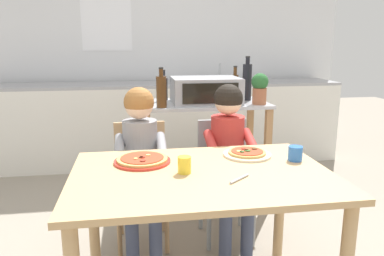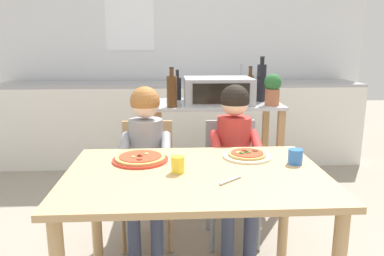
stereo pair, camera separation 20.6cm
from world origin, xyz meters
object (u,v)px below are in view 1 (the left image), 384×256
serving_spoon (239,179)px  pizza_plate_red_rimmed (142,160)px  bottle_brown_beer (247,81)px  child_in_red_shirt (229,147)px  dining_table (202,192)px  potted_herb_plant (260,88)px  dining_chair_left (141,174)px  child_in_grey_shirt (141,151)px  toaster_oven (206,90)px  bottle_dark_olive_oil (235,85)px  pizza_plate_cream (247,153)px  drinking_cup_blue (295,153)px  bottle_tall_green_wine (161,91)px  kitchen_island_cart (204,138)px  bottle_clear_vinegar (164,88)px  drinking_cup_yellow (184,165)px  dining_chair_right (225,170)px

serving_spoon → pizza_plate_red_rimmed: bearing=142.6°
bottle_brown_beer → child_in_red_shirt: (-0.32, -0.70, -0.35)m
dining_table → potted_herb_plant: bearing=58.9°
dining_chair_left → child_in_grey_shirt: (0.00, -0.12, 0.20)m
child_in_red_shirt → bottle_brown_beer: bearing=65.2°
serving_spoon → bottle_brown_beer: bearing=71.8°
toaster_oven → potted_herb_plant: potted_herb_plant is taller
bottle_dark_olive_oil → pizza_plate_cream: (-0.26, -1.23, -0.24)m
toaster_oven → serving_spoon: (-0.11, -1.35, -0.23)m
potted_herb_plant → drinking_cup_blue: (-0.14, -0.98, -0.23)m
potted_herb_plant → bottle_dark_olive_oil: bearing=104.7°
bottle_tall_green_wine → drinking_cup_blue: bearing=-56.6°
toaster_oven → bottle_dark_olive_oil: size_ratio=1.93×
bottle_dark_olive_oil → child_in_red_shirt: 0.94m
kitchen_island_cart → bottle_tall_green_wine: (-0.35, -0.19, 0.42)m
child_in_red_shirt → serving_spoon: bearing=-101.4°
kitchen_island_cart → bottle_dark_olive_oil: size_ratio=3.71×
pizza_plate_red_rimmed → serving_spoon: bearing=-37.4°
toaster_oven → child_in_grey_shirt: 0.87m
child_in_grey_shirt → child_in_red_shirt: size_ratio=0.99×
bottle_clear_vinegar → drinking_cup_yellow: bottle_clear_vinegar is taller
bottle_clear_vinegar → dining_chair_left: size_ratio=0.31×
bottle_clear_vinegar → bottle_tall_green_wine: size_ratio=0.85×
kitchen_island_cart → child_in_red_shirt: size_ratio=0.95×
dining_chair_right → drinking_cup_yellow: dining_chair_right is taller
pizza_plate_cream → bottle_brown_beer: bearing=73.2°
dining_chair_right → child_in_red_shirt: size_ratio=0.76×
kitchen_island_cart → bottle_clear_vinegar: size_ratio=4.05×
bottle_dark_olive_oil → serving_spoon: bearing=-104.5°
bottle_tall_green_wine → dining_chair_left: (-0.17, -0.32, -0.52)m
dining_chair_right → child_in_red_shirt: (-0.00, -0.12, 0.20)m
dining_table → dining_chair_right: bearing=67.6°
kitchen_island_cart → child_in_grey_shirt: size_ratio=0.96×
bottle_brown_beer → dining_chair_left: bottle_brown_beer is taller
child_in_grey_shirt → pizza_plate_cream: 0.69m
dining_chair_left → dining_chair_right: size_ratio=1.00×
dining_chair_right → child_in_grey_shirt: child_in_grey_shirt is taller
bottle_dark_olive_oil → pizza_plate_red_rimmed: (-0.84, -1.26, -0.24)m
child_in_grey_shirt → drinking_cup_blue: 0.95m
dining_chair_left → potted_herb_plant: bearing=20.9°
dining_table → kitchen_island_cart: bearing=78.8°
bottle_clear_vinegar → child_in_red_shirt: bottle_clear_vinegar is taller
drinking_cup_yellow → pizza_plate_cream: bearing=30.0°
potted_herb_plant → pizza_plate_cream: potted_herb_plant is taller
dining_table → pizza_plate_red_rimmed: bearing=145.0°
bottle_tall_green_wine → pizza_plate_cream: bearing=-64.0°
kitchen_island_cart → dining_chair_left: kitchen_island_cart is taller
bottle_tall_green_wine → dining_chair_right: (0.40, -0.33, -0.52)m
toaster_oven → child_in_grey_shirt: size_ratio=0.50×
bottle_tall_green_wine → bottle_clear_vinegar: bearing=82.2°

